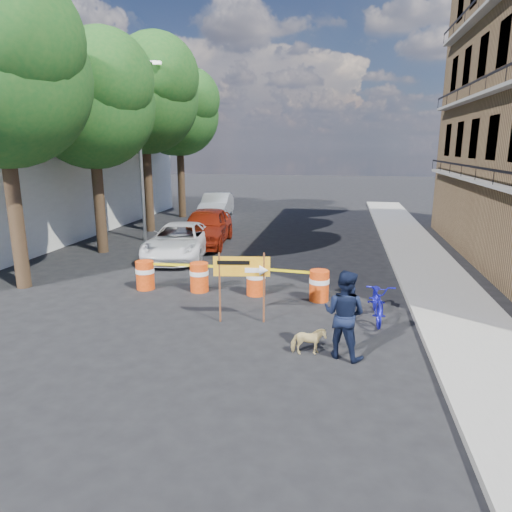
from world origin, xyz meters
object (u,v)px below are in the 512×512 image
at_px(barrel_far_left, 145,275).
at_px(dog, 308,341).
at_px(pedestrian, 344,314).
at_px(barrel_far_right, 319,285).
at_px(bicycle, 379,282).
at_px(suv_white, 180,241).
at_px(barrel_mid_left, 199,277).
at_px(detour_sign, 249,272).
at_px(barrel_mid_right, 256,280).
at_px(sedan_silver, 217,206).
at_px(sedan_red, 206,227).

height_order(barrel_far_left, dog, barrel_far_left).
height_order(barrel_far_left, pedestrian, pedestrian).
height_order(barrel_far_right, bicycle, bicycle).
bearing_deg(barrel_far_left, suv_white, 95.19).
xyz_separation_m(barrel_mid_left, dog, (3.63, -3.80, -0.16)).
xyz_separation_m(barrel_far_right, detour_sign, (-1.67, -2.01, 0.86)).
xyz_separation_m(barrel_far_left, pedestrian, (6.09, -3.66, 0.48)).
xyz_separation_m(barrel_far_right, dog, (-0.04, -3.60, -0.16)).
height_order(barrel_mid_right, suv_white, suv_white).
bearing_deg(detour_sign, bicycle, 5.22).
distance_m(barrel_mid_right, barrel_far_right, 1.90).
bearing_deg(suv_white, pedestrian, -57.42).
relative_size(barrel_mid_right, suv_white, 0.19).
distance_m(barrel_mid_left, bicycle, 5.44).
height_order(barrel_mid_left, pedestrian, pedestrian).
relative_size(detour_sign, bicycle, 0.91).
bearing_deg(barrel_far_right, suv_white, 143.17).
relative_size(barrel_far_left, barrel_far_right, 1.00).
xyz_separation_m(barrel_far_right, sedan_silver, (-7.07, 14.64, 0.29)).
distance_m(barrel_far_left, detour_sign, 4.38).
height_order(barrel_mid_left, detour_sign, detour_sign).
height_order(barrel_mid_left, bicycle, bicycle).
height_order(pedestrian, bicycle, bicycle).
bearing_deg(suv_white, detour_sign, -63.77).
distance_m(barrel_far_left, barrel_far_right, 5.41).
distance_m(detour_sign, dog, 2.49).
height_order(barrel_far_left, suv_white, suv_white).
distance_m(barrel_far_right, pedestrian, 3.65).
bearing_deg(barrel_far_left, bicycle, -10.67).
height_order(barrel_far_right, sedan_red, sedan_red).
relative_size(barrel_far_left, sedan_red, 0.19).
height_order(bicycle, suv_white, bicycle).
height_order(barrel_far_left, barrel_mid_left, same).
distance_m(barrel_far_right, detour_sign, 2.75).
distance_m(barrel_far_left, sedan_silver, 14.63).
xyz_separation_m(detour_sign, pedestrian, (2.35, -1.54, -0.38)).
bearing_deg(barrel_far_left, barrel_far_right, -1.16).
relative_size(detour_sign, suv_white, 0.38).
bearing_deg(bicycle, barrel_far_left, 168.70).
height_order(pedestrian, suv_white, pedestrian).
distance_m(pedestrian, sedan_red, 12.07).
xyz_separation_m(barrel_mid_right, dog, (1.85, -3.78, -0.16)).
xyz_separation_m(barrel_mid_left, bicycle, (5.23, -1.40, 0.53)).
bearing_deg(pedestrian, suv_white, -27.78).
distance_m(barrel_mid_right, detour_sign, 2.36).
relative_size(detour_sign, sedan_red, 0.38).
relative_size(sedan_red, sedan_silver, 1.06).
bearing_deg(detour_sign, suv_white, 114.26).
bearing_deg(pedestrian, barrel_mid_left, -17.89).
bearing_deg(barrel_mid_left, sedan_red, 104.82).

